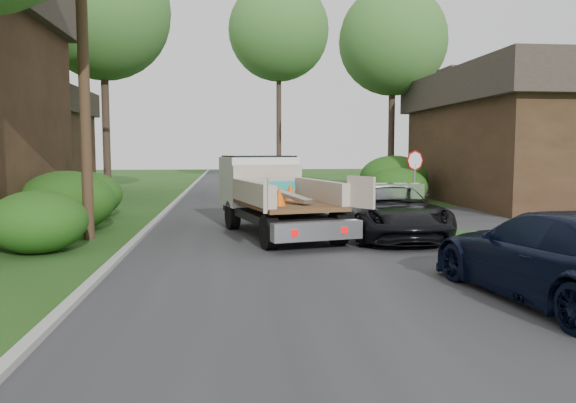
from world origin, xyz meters
The scene contains 19 objects.
ground centered at (0.00, 0.00, 0.00)m, with size 120.00×120.00×0.00m, color #224413.
road centered at (0.00, 10.00, 0.00)m, with size 8.00×90.00×0.02m, color #28282B.
curb_left centered at (-4.10, 10.00, 0.06)m, with size 0.20×90.00×0.12m, color #9E9E99.
curb_right centered at (4.10, 10.00, 0.06)m, with size 0.20×90.00×0.12m, color #9E9E99.
stop_sign centered at (5.20, 9.00, 1.78)m, with size 0.71×0.32×2.48m.
utility_pole centered at (-5.48, 4.98, 5.17)m, with size 2.42×1.25×10.00m.
house_left_far centered at (-13.50, 22.00, 3.05)m, with size 7.56×7.56×6.00m.
house_right centered at (13.00, 14.00, 3.16)m, with size 9.72×12.96×6.20m.
hedge_left_a centered at (-6.20, 3.00, 0.77)m, with size 2.34×2.34×1.53m, color #15420F.
hedge_left_b centered at (-6.50, 6.50, 0.94)m, with size 2.86×2.86×1.87m, color #15420F.
hedge_left_c centered at (-6.80, 10.00, 0.85)m, with size 2.60×2.60×1.70m, color #15420F.
hedge_right_a centered at (5.80, 13.00, 0.85)m, with size 2.60×2.60×1.70m, color #15420F.
hedge_right_b centered at (6.50, 16.00, 1.10)m, with size 3.38×3.38×2.21m, color #15420F.
tree_left_far centered at (-7.50, 17.00, 8.98)m, with size 6.40×6.40×12.20m.
tree_right_far centered at (7.50, 20.00, 8.48)m, with size 6.00×6.00×11.50m.
tree_center_far centered at (2.00, 30.00, 10.98)m, with size 7.20×7.20×14.60m.
flatbed_truck centered at (-0.37, 5.95, 1.26)m, with size 3.91×6.52×2.31m.
black_pickup centered at (2.95, 4.50, 0.75)m, with size 2.48×5.37×1.49m, color black.
navy_suv centered at (3.80, -2.50, 0.77)m, with size 2.16×5.31×1.54m, color black.
Camera 1 is at (-1.54, -11.03, 2.51)m, focal length 35.00 mm.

